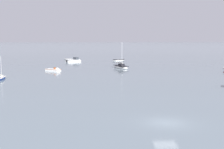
% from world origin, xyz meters
% --- Properties ---
extents(ground_plane, '(800.00, 800.00, 0.00)m').
position_xyz_m(ground_plane, '(0.00, 0.00, 0.00)').
color(ground_plane, slate).
extents(sailboat_moored_0, '(4.66, 7.38, 7.93)m').
position_xyz_m(sailboat_moored_0, '(0.44, 56.24, 0.34)').
color(sailboat_moored_0, white).
rests_on(sailboat_moored_0, ground).
extents(motorboat_moored_1, '(6.28, 5.41, 2.36)m').
position_xyz_m(motorboat_moored_1, '(-13.74, 79.38, 0.36)').
color(motorboat_moored_1, white).
rests_on(motorboat_moored_1, ground).
extents(motorboat_moored_2, '(4.92, 4.12, 1.66)m').
position_xyz_m(motorboat_moored_2, '(-17.57, 49.70, 0.23)').
color(motorboat_moored_2, white).
rests_on(motorboat_moored_2, ground).
extents(rowboat_moored_1, '(4.90, 3.07, 0.73)m').
position_xyz_m(rowboat_moored_1, '(2.08, 82.17, 0.20)').
color(rowboat_moored_1, white).
rests_on(rowboat_moored_1, ground).
extents(rowboat_moored_4, '(3.09, 1.27, 0.48)m').
position_xyz_m(rowboat_moored_4, '(-16.94, 89.25, 0.13)').
color(rowboat_moored_4, gray).
rests_on(rowboat_moored_4, ground).
extents(sailboat_moored_2, '(1.58, 4.68, 5.19)m').
position_xyz_m(sailboat_moored_2, '(-27.42, 35.24, 0.22)').
color(sailboat_moored_2, navy).
rests_on(sailboat_moored_2, ground).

